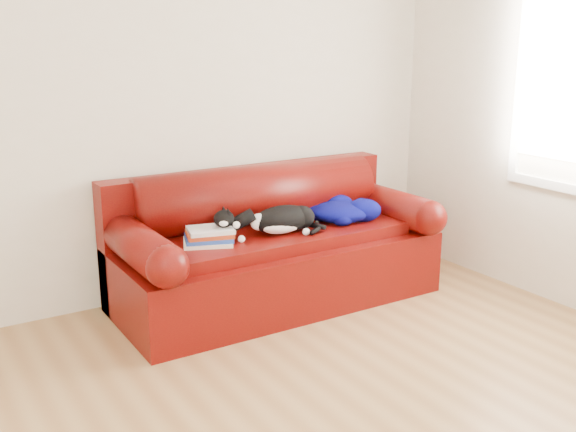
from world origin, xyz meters
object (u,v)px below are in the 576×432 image
object	(u,v)px
book_stack	(209,236)
blanket	(342,210)
sofa_base	(277,267)
cat	(282,220)

from	to	relation	value
book_stack	blanket	bearing A→B (deg)	1.46
sofa_base	blanket	xyz separation A→B (m)	(0.50, -0.05, 0.33)
cat	sofa_base	bearing A→B (deg)	92.21
sofa_base	blanket	distance (m)	0.60
sofa_base	blanket	bearing A→B (deg)	-5.41
cat	book_stack	bearing A→B (deg)	-171.52
sofa_base	blanket	size ratio (longest dim) A/B	4.13
sofa_base	book_stack	distance (m)	0.61
sofa_base	book_stack	xyz separation A→B (m)	(-0.52, -0.07, 0.31)
sofa_base	cat	distance (m)	0.36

